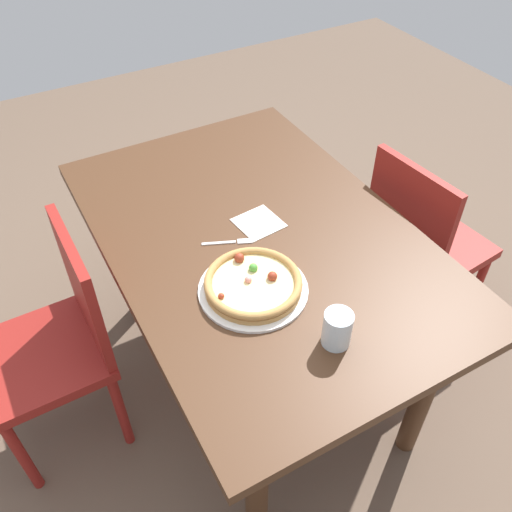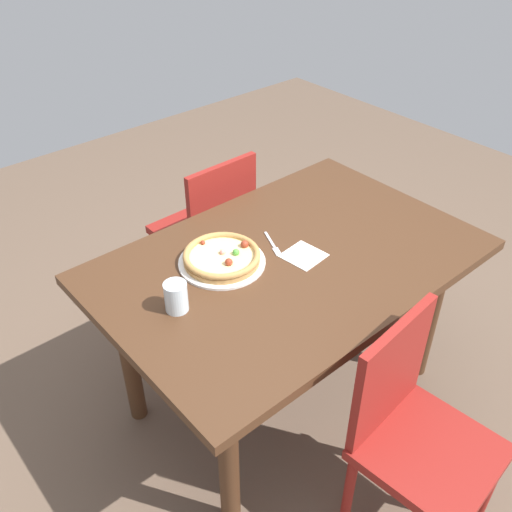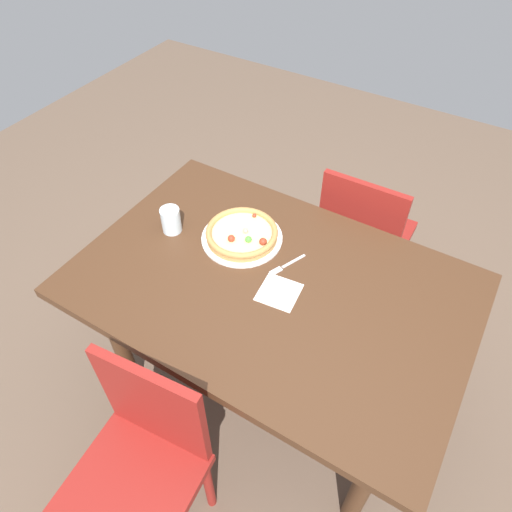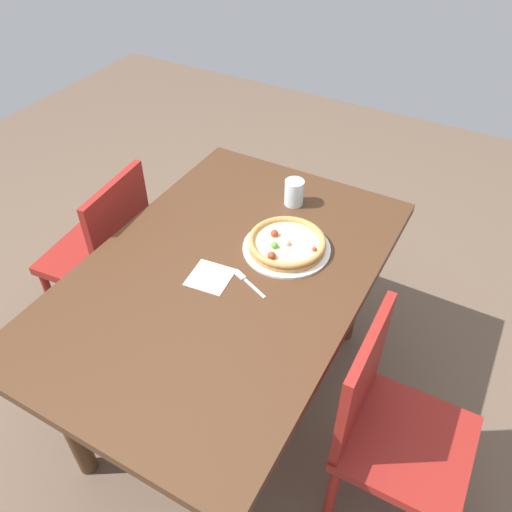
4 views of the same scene
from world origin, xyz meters
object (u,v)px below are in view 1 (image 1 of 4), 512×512
Objects in this scene: chair_near at (59,340)px; pizza at (253,283)px; napkin at (259,223)px; chair_far at (420,243)px; drinking_glass at (337,329)px; dining_table at (258,256)px; fork at (232,242)px; plate at (253,290)px.

chair_near reaches higher than pizza.
pizza reaches higher than napkin.
napkin is (-0.26, 0.16, -0.03)m from pizza.
chair_far is 8.22× the size of drinking_glass.
fork reaches higher than dining_table.
chair_near is 0.95m from drinking_glass.
pizza is at bearing 158.36° from plate.
chair_far is at bearing 98.67° from plate.
dining_table is 1.63× the size of chair_far.
fork is (-0.00, -0.10, 0.10)m from dining_table.
chair_far reaches higher than plate.
plate is 2.31× the size of napkin.
chair_near is 8.22× the size of drinking_glass.
drinking_glass is (0.49, 0.06, 0.05)m from fork.
pizza reaches higher than dining_table.
plate is 0.22m from fork.
chair_far is 0.83m from fork.
drinking_glass is (0.48, -0.04, 0.15)m from dining_table.
chair_far is 0.89m from drinking_glass.
chair_far is at bearing 98.61° from pizza.
plate is at bearing -159.17° from drinking_glass.
fork is 0.13m from napkin.
fork is (-0.22, 0.04, -0.00)m from plate.
chair_near is 0.71m from pizza.
chair_near is 1.39m from chair_far.
pizza is 0.29m from drinking_glass.
chair_far is at bearing 16.12° from fork.
chair_near is at bearing -96.03° from napkin.
plate is 0.29m from drinking_glass.
chair_far is at bearing -99.48° from chair_near.
chair_near is at bearing -121.51° from plate.
napkin is at bearing 147.71° from pizza.
dining_table is 0.72m from chair_near.
chair_near is 2.72× the size of plate.
fork is (-0.09, -0.78, 0.27)m from chair_far.
napkin is at bearing 42.21° from fork.
dining_table is at bearing -100.89° from chair_near.
pizza is at bearing -159.30° from drinking_glass.
chair_near is at bearing -104.16° from chair_far.
napkin is at bearing -107.03° from chair_far.
plate is 1.13× the size of pizza.
drinking_glass reaches higher than fork.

